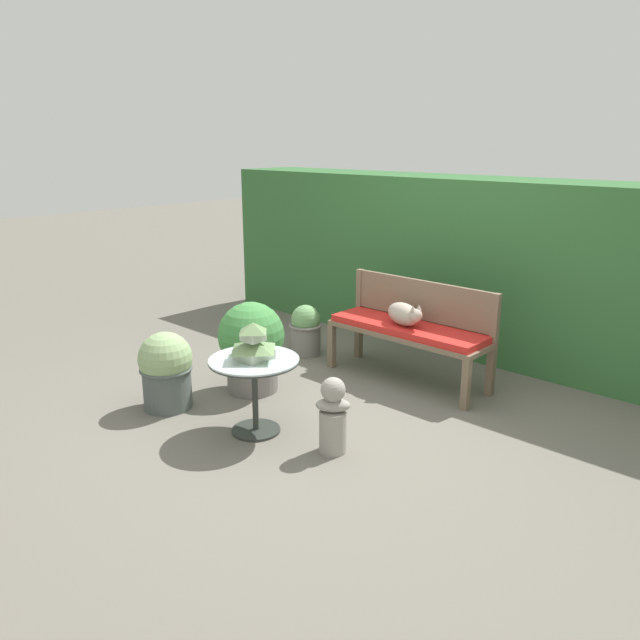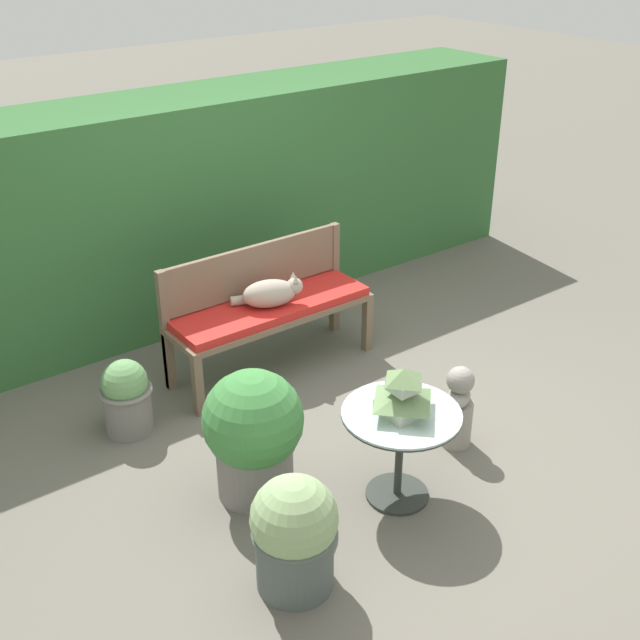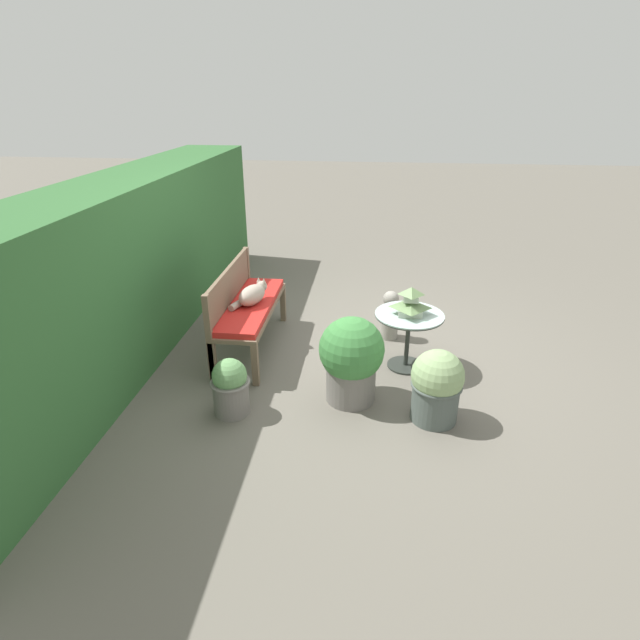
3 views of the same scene
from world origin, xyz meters
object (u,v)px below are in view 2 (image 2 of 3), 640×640
object	(u,v)px
pagoda_birdhouse	(403,394)
potted_plant_table_near	(253,433)
garden_bench	(271,313)
cat	(270,293)
garden_bust	(458,408)
potted_plant_table_far	(126,397)
potted_plant_bench_left	(294,534)
patio_table	(401,431)

from	to	relation	value
pagoda_birdhouse	potted_plant_table_near	bearing A→B (deg)	140.51
garden_bench	pagoda_birdhouse	world-z (taller)	pagoda_birdhouse
pagoda_birdhouse	garden_bench	bearing A→B (deg)	82.23
cat	garden_bust	bearing A→B (deg)	-53.32
garden_bench	potted_plant_table_near	world-z (taller)	potted_plant_table_near
cat	pagoda_birdhouse	world-z (taller)	pagoda_birdhouse
potted_plant_table_far	potted_plant_bench_left	size ratio (longest dim) A/B	0.80
pagoda_birdhouse	potted_plant_bench_left	distance (m)	0.95
potted_plant_table_far	potted_plant_table_near	bearing A→B (deg)	-72.03
cat	garden_bust	world-z (taller)	cat
garden_bench	pagoda_birdhouse	distance (m)	1.63
cat	patio_table	xyz separation A→B (m)	(-0.20, -1.57, -0.17)
garden_bust	potted_plant_bench_left	bearing A→B (deg)	154.72
patio_table	potted_plant_bench_left	world-z (taller)	potted_plant_bench_left
pagoda_birdhouse	potted_plant_table_near	xyz separation A→B (m)	(-0.63, 0.52, -0.28)
potted_plant_table_far	cat	bearing A→B (deg)	3.30
garden_bench	garden_bust	distance (m)	1.51
cat	potted_plant_table_near	xyz separation A→B (m)	(-0.82, -1.06, -0.21)
garden_bust	potted_plant_table_near	distance (m)	1.31
pagoda_birdhouse	potted_plant_table_far	xyz separation A→B (m)	(-0.95, 1.51, -0.44)
cat	garden_bench	bearing A→B (deg)	72.47
garden_bust	potted_plant_bench_left	xyz separation A→B (m)	(-1.47, -0.35, 0.06)
garden_bench	cat	distance (m)	0.18
cat	potted_plant_table_near	bearing A→B (deg)	-108.04
cat	potted_plant_bench_left	bearing A→B (deg)	-100.79
pagoda_birdhouse	potted_plant_bench_left	world-z (taller)	pagoda_birdhouse
potted_plant_table_far	patio_table	bearing A→B (deg)	-57.84
potted_plant_table_near	potted_plant_table_far	bearing A→B (deg)	107.97
patio_table	potted_plant_bench_left	distance (m)	0.88
potted_plant_table_near	pagoda_birdhouse	bearing A→B (deg)	-39.49
patio_table	garden_bust	size ratio (longest dim) A/B	1.20
garden_bench	potted_plant_table_near	xyz separation A→B (m)	(-0.84, -1.09, -0.04)
patio_table	pagoda_birdhouse	size ratio (longest dim) A/B	2.20
pagoda_birdhouse	garden_bust	world-z (taller)	pagoda_birdhouse
cat	garden_bust	size ratio (longest dim) A/B	0.83
garden_bust	potted_plant_bench_left	distance (m)	1.52
patio_table	pagoda_birdhouse	xyz separation A→B (m)	(0.00, -0.00, 0.24)
garden_bust	potted_plant_table_far	bearing A→B (deg)	100.69
cat	potted_plant_table_far	xyz separation A→B (m)	(-1.14, -0.07, -0.37)
pagoda_birdhouse	garden_bust	distance (m)	0.77
garden_bust	potted_plant_table_near	world-z (taller)	potted_plant_table_near
potted_plant_table_far	garden_bust	bearing A→B (deg)	-40.62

